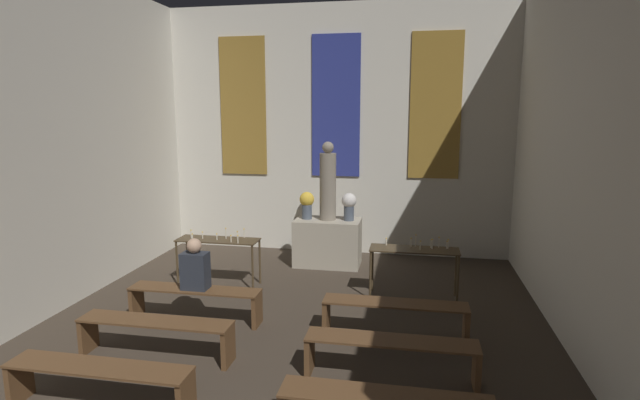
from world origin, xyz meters
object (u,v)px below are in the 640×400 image
object	(u,v)px
pew_back_left	(195,297)
pew_third_left	(156,331)
pew_third_right	(391,351)
flower_vase_left	(307,203)
candle_rack_right	(414,255)
candle_rack_left	(218,245)
altar	(328,242)
person_seated	(195,267)
flower_vase_right	(349,205)
pew_back_right	(395,312)
statue	(328,184)
pew_second_left	(99,378)

from	to	relation	value
pew_back_left	pew_third_left	bearing A→B (deg)	-90.00
pew_third_right	pew_back_left	distance (m)	2.98
flower_vase_left	candle_rack_right	distance (m)	2.54
flower_vase_left	pew_third_right	bearing A→B (deg)	-65.98
candle_rack_left	pew_back_left	distance (m)	1.52
altar	person_seated	size ratio (longest dim) A/B	1.73
flower_vase_left	flower_vase_right	world-z (taller)	same
flower_vase_left	pew_third_right	size ratio (longest dim) A/B	0.28
flower_vase_right	pew_back_right	world-z (taller)	flower_vase_right
altar	pew_third_left	world-z (taller)	altar
pew_back_right	statue	bearing A→B (deg)	115.39
altar	candle_rack_right	distance (m)	2.20
flower_vase_right	pew_third_right	bearing A→B (deg)	-76.25
altar	pew_back_right	bearing A→B (deg)	-64.61
statue	candle_rack_left	size ratio (longest dim) A/B	1.07
altar	flower_vase_right	bearing A→B (deg)	0.00
flower_vase_right	pew_third_right	distance (m)	4.22
pew_back_left	pew_back_right	xyz separation A→B (m)	(2.77, 0.00, 0.00)
pew_second_left	pew_third_right	bearing A→B (deg)	21.56
candle_rack_left	person_seated	size ratio (longest dim) A/B	1.92
pew_third_left	pew_back_right	xyz separation A→B (m)	(2.77, 1.09, 0.00)
altar	candle_rack_right	bearing A→B (deg)	-41.81
pew_third_left	person_seated	bearing A→B (deg)	88.88
pew_back_right	candle_rack_left	bearing A→B (deg)	154.06
flower_vase_left	pew_back_left	world-z (taller)	flower_vase_left
pew_second_left	pew_back_left	bearing A→B (deg)	90.00
pew_third_left	pew_second_left	bearing A→B (deg)	-90.00
statue	candle_rack_right	size ratio (longest dim) A/B	1.07
statue	flower_vase_left	xyz separation A→B (m)	(-0.40, 0.00, -0.38)
altar	pew_back_left	xyz separation A→B (m)	(-1.39, -2.92, -0.10)
flower_vase_left	altar	bearing A→B (deg)	0.00
pew_second_left	pew_third_left	distance (m)	1.09
pew_back_left	pew_back_right	bearing A→B (deg)	0.00
pew_second_left	altar	bearing A→B (deg)	74.83
flower_vase_right	pew_second_left	size ratio (longest dim) A/B	0.28
pew_second_left	pew_back_right	size ratio (longest dim) A/B	1.00
pew_second_left	pew_back_left	xyz separation A→B (m)	(0.00, 2.19, 0.00)
flower_vase_right	person_seated	size ratio (longest dim) A/B	0.72
pew_second_left	pew_back_right	world-z (taller)	same
candle_rack_left	pew_back_left	xyz separation A→B (m)	(0.23, -1.46, -0.36)
flower_vase_right	candle_rack_left	size ratio (longest dim) A/B	0.38
flower_vase_right	pew_third_right	xyz separation A→B (m)	(0.98, -4.01, -0.85)
statue	candle_rack_right	distance (m)	2.35
altar	pew_third_left	size ratio (longest dim) A/B	0.66
pew_third_right	flower_vase_left	bearing A→B (deg)	114.02
pew_third_right	statue	bearing A→B (deg)	109.04
pew_third_right	flower_vase_right	bearing A→B (deg)	103.75
flower_vase_right	candle_rack_right	world-z (taller)	flower_vase_right
candle_rack_left	pew_second_left	size ratio (longest dim) A/B	0.74
flower_vase_right	pew_third_left	world-z (taller)	flower_vase_right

